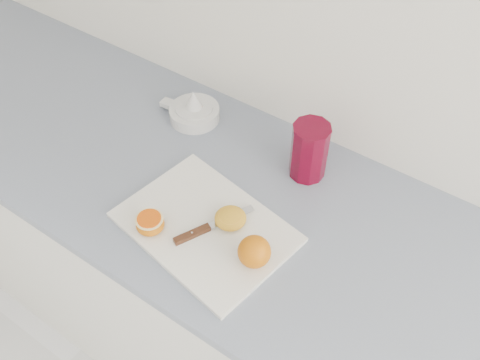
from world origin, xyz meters
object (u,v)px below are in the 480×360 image
Objects in this scene: red_tumbler at (309,153)px; half_orange at (150,224)px; counter at (228,288)px; cutting_board at (205,227)px; citrus_juicer at (194,111)px.

half_orange is at bearing -118.48° from red_tumbler.
half_orange reaches higher than counter.
counter is 0.46m from cutting_board.
cutting_board is at bearing 39.41° from half_orange.
red_tumbler reaches higher than counter.
counter is 37.08× the size of half_orange.
cutting_board is 2.16× the size of citrus_juicer.
red_tumbler is at bearing 70.28° from cutting_board.
counter is at bearing -37.13° from citrus_juicer.
citrus_juicer is (-0.16, 0.36, -0.01)m from half_orange.
counter is at bearing -127.65° from red_tumbler.
half_orange is 0.42× the size of red_tumbler.
half_orange is (-0.06, -0.19, 0.48)m from counter.
red_tumbler is (0.19, 0.36, 0.04)m from half_orange.
red_tumbler reaches higher than citrus_juicer.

